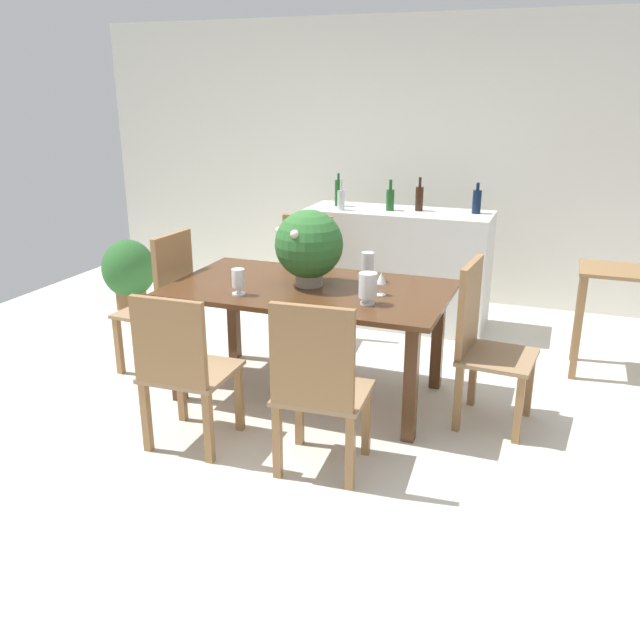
% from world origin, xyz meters
% --- Properties ---
extents(ground_plane, '(7.04, 7.04, 0.00)m').
position_xyz_m(ground_plane, '(0.00, 0.00, 0.00)').
color(ground_plane, silver).
extents(back_wall, '(6.40, 0.10, 2.60)m').
position_xyz_m(back_wall, '(0.00, 2.60, 1.30)').
color(back_wall, silver).
rests_on(back_wall, ground).
extents(dining_table, '(1.78, 1.02, 0.75)m').
position_xyz_m(dining_table, '(0.00, 0.07, 0.66)').
color(dining_table, '#4C2D19').
rests_on(dining_table, ground).
extents(chair_near_right, '(0.50, 0.47, 0.99)m').
position_xyz_m(chair_near_right, '(0.41, -0.87, 0.54)').
color(chair_near_right, olive).
rests_on(chair_near_right, ground).
extents(chair_foot_end, '(0.47, 0.49, 1.01)m').
position_xyz_m(chair_foot_end, '(1.11, 0.07, 0.55)').
color(chair_foot_end, olive).
rests_on(chair_foot_end, ground).
extents(chair_far_left, '(0.48, 0.49, 1.01)m').
position_xyz_m(chair_far_left, '(-0.41, 1.01, 0.55)').
color(chair_far_left, olive).
rests_on(chair_far_left, ground).
extents(chair_head_end, '(0.48, 0.47, 1.03)m').
position_xyz_m(chair_head_end, '(-1.10, 0.06, 0.56)').
color(chair_head_end, olive).
rests_on(chair_head_end, ground).
extents(chair_near_left, '(0.48, 0.48, 0.94)m').
position_xyz_m(chair_near_left, '(-0.40, -0.87, 0.52)').
color(chair_near_left, olive).
rests_on(chair_near_left, ground).
extents(flower_centerpiece, '(0.44, 0.44, 0.49)m').
position_xyz_m(flower_centerpiece, '(-0.02, 0.10, 1.02)').
color(flower_centerpiece, gray).
rests_on(flower_centerpiece, dining_table).
extents(crystal_vase_left, '(0.08, 0.08, 0.20)m').
position_xyz_m(crystal_vase_left, '(0.31, 0.32, 0.87)').
color(crystal_vase_left, silver).
rests_on(crystal_vase_left, dining_table).
extents(crystal_vase_center_near, '(0.08, 0.08, 0.17)m').
position_xyz_m(crystal_vase_center_near, '(-0.35, -0.25, 0.85)').
color(crystal_vase_center_near, silver).
rests_on(crystal_vase_center_near, dining_table).
extents(crystal_vase_right, '(0.11, 0.11, 0.19)m').
position_xyz_m(crystal_vase_right, '(0.45, -0.15, 0.87)').
color(crystal_vase_right, silver).
rests_on(crystal_vase_right, dining_table).
extents(wine_glass, '(0.06, 0.06, 0.15)m').
position_xyz_m(wine_glass, '(0.48, 0.05, 0.86)').
color(wine_glass, silver).
rests_on(wine_glass, dining_table).
extents(kitchen_counter, '(1.56, 0.56, 0.99)m').
position_xyz_m(kitchen_counter, '(0.17, 1.69, 0.50)').
color(kitchen_counter, silver).
rests_on(kitchen_counter, ground).
extents(wine_bottle_dark, '(0.07, 0.07, 0.26)m').
position_xyz_m(wine_bottle_dark, '(0.10, 1.66, 1.09)').
color(wine_bottle_dark, '#194C1E').
rests_on(wine_bottle_dark, kitchen_counter).
extents(wine_bottle_amber, '(0.07, 0.07, 0.28)m').
position_xyz_m(wine_bottle_amber, '(0.33, 1.74, 1.10)').
color(wine_bottle_amber, black).
rests_on(wine_bottle_amber, kitchen_counter).
extents(wine_bottle_tall, '(0.06, 0.06, 0.25)m').
position_xyz_m(wine_bottle_tall, '(-0.29, 1.54, 1.08)').
color(wine_bottle_tall, '#B2BFB7').
rests_on(wine_bottle_tall, kitchen_counter).
extents(wine_bottle_green, '(0.07, 0.07, 0.25)m').
position_xyz_m(wine_bottle_green, '(0.80, 1.78, 1.09)').
color(wine_bottle_green, '#0F1E38').
rests_on(wine_bottle_green, kitchen_counter).
extents(wine_bottle_clear, '(0.06, 0.06, 0.28)m').
position_xyz_m(wine_bottle_clear, '(-0.38, 1.73, 1.11)').
color(wine_bottle_clear, '#194C1E').
rests_on(wine_bottle_clear, kitchen_counter).
extents(side_table, '(0.64, 0.46, 0.78)m').
position_xyz_m(side_table, '(1.95, 1.14, 0.57)').
color(side_table, olive).
rests_on(side_table, ground).
extents(potted_plant_floor, '(0.49, 0.49, 0.65)m').
position_xyz_m(potted_plant_floor, '(-2.25, 1.21, 0.35)').
color(potted_plant_floor, brown).
rests_on(potted_plant_floor, ground).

